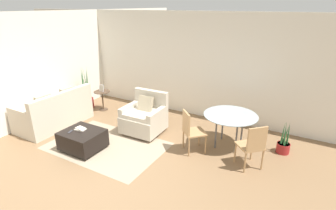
{
  "coord_description": "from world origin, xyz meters",
  "views": [
    {
      "loc": [
        3.09,
        -3.0,
        2.9
      ],
      "look_at": [
        0.33,
        1.84,
        0.75
      ],
      "focal_mm": 28.0,
      "sensor_mm": 36.0,
      "label": 1
    }
  ],
  "objects_px": {
    "side_table": "(102,97)",
    "dining_chair_near_left": "(191,129)",
    "tv_remote_primary": "(70,132)",
    "dining_chair_near_right": "(253,144)",
    "armchair": "(145,117)",
    "ottoman": "(83,139)",
    "book_stack": "(80,129)",
    "potted_plant_small": "(284,145)",
    "couch": "(55,114)",
    "picture_frame": "(102,88)",
    "dining_table": "(230,118)",
    "potted_plant": "(87,98)"
  },
  "relations": [
    {
      "from": "side_table",
      "to": "dining_chair_near_left",
      "type": "height_order",
      "value": "dining_chair_near_left"
    },
    {
      "from": "tv_remote_primary",
      "to": "dining_chair_near_right",
      "type": "height_order",
      "value": "dining_chair_near_right"
    },
    {
      "from": "side_table",
      "to": "armchair",
      "type": "bearing_deg",
      "value": -16.99
    },
    {
      "from": "armchair",
      "to": "ottoman",
      "type": "height_order",
      "value": "armchair"
    },
    {
      "from": "book_stack",
      "to": "dining_chair_near_left",
      "type": "xyz_separation_m",
      "value": [
        2.1,
        1.0,
        0.08
      ]
    },
    {
      "from": "tv_remote_primary",
      "to": "dining_chair_near_right",
      "type": "relative_size",
      "value": 0.16
    },
    {
      "from": "potted_plant_small",
      "to": "book_stack",
      "type": "bearing_deg",
      "value": -153.3
    },
    {
      "from": "ottoman",
      "to": "dining_chair_near_left",
      "type": "height_order",
      "value": "dining_chair_near_left"
    },
    {
      "from": "couch",
      "to": "tv_remote_primary",
      "type": "bearing_deg",
      "value": -26.32
    },
    {
      "from": "side_table",
      "to": "dining_chair_near_right",
      "type": "relative_size",
      "value": 0.63
    },
    {
      "from": "ottoman",
      "to": "book_stack",
      "type": "bearing_deg",
      "value": 152.71
    },
    {
      "from": "book_stack",
      "to": "tv_remote_primary",
      "type": "relative_size",
      "value": 1.67
    },
    {
      "from": "ottoman",
      "to": "side_table",
      "type": "bearing_deg",
      "value": 122.04
    },
    {
      "from": "book_stack",
      "to": "couch",
      "type": "bearing_deg",
      "value": 161.57
    },
    {
      "from": "tv_remote_primary",
      "to": "dining_chair_near_left",
      "type": "relative_size",
      "value": 0.16
    },
    {
      "from": "side_table",
      "to": "picture_frame",
      "type": "bearing_deg",
      "value": -90.0
    },
    {
      "from": "tv_remote_primary",
      "to": "dining_table",
      "type": "xyz_separation_m",
      "value": [
        2.83,
        1.8,
        0.23
      ]
    },
    {
      "from": "book_stack",
      "to": "side_table",
      "type": "distance_m",
      "value": 2.16
    },
    {
      "from": "ottoman",
      "to": "picture_frame",
      "type": "height_order",
      "value": "picture_frame"
    },
    {
      "from": "dining_chair_near_right",
      "to": "tv_remote_primary",
      "type": "bearing_deg",
      "value": -161.21
    },
    {
      "from": "tv_remote_primary",
      "to": "potted_plant",
      "type": "xyz_separation_m",
      "value": [
        -1.59,
        1.98,
        -0.16
      ]
    },
    {
      "from": "potted_plant",
      "to": "couch",
      "type": "bearing_deg",
      "value": -78.12
    },
    {
      "from": "picture_frame",
      "to": "dining_table",
      "type": "relative_size",
      "value": 0.17
    },
    {
      "from": "tv_remote_primary",
      "to": "side_table",
      "type": "bearing_deg",
      "value": 116.18
    },
    {
      "from": "armchair",
      "to": "dining_chair_near_right",
      "type": "xyz_separation_m",
      "value": [
        2.59,
        -0.28,
        0.14
      ]
    },
    {
      "from": "side_table",
      "to": "dining_chair_near_right",
      "type": "bearing_deg",
      "value": -10.85
    },
    {
      "from": "picture_frame",
      "to": "dining_chair_near_left",
      "type": "relative_size",
      "value": 0.22
    },
    {
      "from": "potted_plant",
      "to": "side_table",
      "type": "relative_size",
      "value": 2.21
    },
    {
      "from": "couch",
      "to": "dining_table",
      "type": "bearing_deg",
      "value": 15.56
    },
    {
      "from": "armchair",
      "to": "potted_plant_small",
      "type": "xyz_separation_m",
      "value": [
        3.04,
        0.63,
        -0.2
      ]
    },
    {
      "from": "potted_plant",
      "to": "potted_plant_small",
      "type": "relative_size",
      "value": 1.69
    },
    {
      "from": "armchair",
      "to": "dining_chair_near_right",
      "type": "distance_m",
      "value": 2.61
    },
    {
      "from": "couch",
      "to": "dining_chair_near_left",
      "type": "height_order",
      "value": "couch"
    },
    {
      "from": "side_table",
      "to": "dining_chair_near_right",
      "type": "distance_m",
      "value": 4.53
    },
    {
      "from": "tv_remote_primary",
      "to": "dining_chair_near_right",
      "type": "distance_m",
      "value": 3.65
    },
    {
      "from": "dining_chair_near_left",
      "to": "dining_table",
      "type": "bearing_deg",
      "value": 45.0
    },
    {
      "from": "dining_chair_near_left",
      "to": "potted_plant",
      "type": "bearing_deg",
      "value": 168.04
    },
    {
      "from": "book_stack",
      "to": "potted_plant_small",
      "type": "height_order",
      "value": "potted_plant_small"
    },
    {
      "from": "potted_plant",
      "to": "dining_chair_near_right",
      "type": "height_order",
      "value": "potted_plant"
    },
    {
      "from": "potted_plant_small",
      "to": "dining_chair_near_left",
      "type": "bearing_deg",
      "value": -151.85
    },
    {
      "from": "side_table",
      "to": "picture_frame",
      "type": "height_order",
      "value": "picture_frame"
    },
    {
      "from": "tv_remote_primary",
      "to": "dining_chair_near_left",
      "type": "bearing_deg",
      "value": 28.04
    },
    {
      "from": "book_stack",
      "to": "dining_chair_near_right",
      "type": "height_order",
      "value": "dining_chair_near_right"
    },
    {
      "from": "tv_remote_primary",
      "to": "dining_chair_near_right",
      "type": "xyz_separation_m",
      "value": [
        3.45,
        1.18,
        0.09
      ]
    },
    {
      "from": "armchair",
      "to": "dining_chair_near_right",
      "type": "bearing_deg",
      "value": -6.26
    },
    {
      "from": "ottoman",
      "to": "tv_remote_primary",
      "type": "bearing_deg",
      "value": -144.61
    },
    {
      "from": "potted_plant",
      "to": "dining_table",
      "type": "xyz_separation_m",
      "value": [
        4.42,
        -0.18,
        0.39
      ]
    },
    {
      "from": "armchair",
      "to": "side_table",
      "type": "bearing_deg",
      "value": 163.01
    },
    {
      "from": "side_table",
      "to": "picture_frame",
      "type": "xyz_separation_m",
      "value": [
        -0.0,
        -0.0,
        0.26
      ]
    },
    {
      "from": "ottoman",
      "to": "dining_chair_near_right",
      "type": "bearing_deg",
      "value": 17.68
    }
  ]
}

